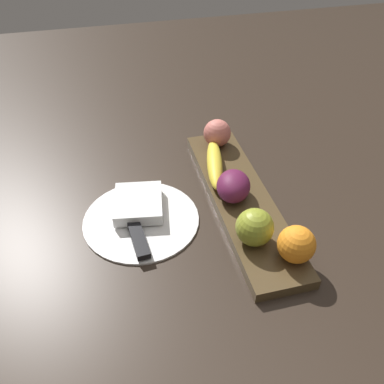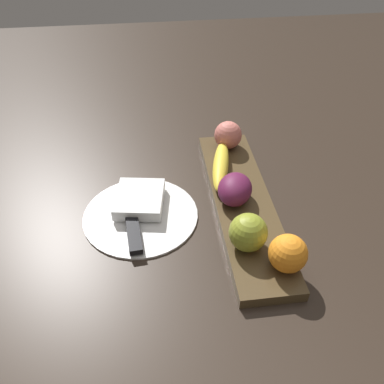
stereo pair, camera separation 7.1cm
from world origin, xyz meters
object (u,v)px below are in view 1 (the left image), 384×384
apple (255,227)px  banana (215,163)px  fruit_tray (241,199)px  folded_napkin (138,203)px  dinner_plate (141,219)px  peach (217,133)px  knife (137,234)px  orange_near_apple (296,244)px  grape_bunch (233,186)px

apple → banana: apple is taller
fruit_tray → folded_napkin: 0.21m
dinner_plate → peach: bearing=-48.2°
fruit_tray → dinner_plate: 0.20m
apple → peach: bearing=-4.7°
banana → knife: bearing=140.7°
dinner_plate → knife: 0.05m
fruit_tray → apple: 0.13m
orange_near_apple → peach: 0.36m
fruit_tray → knife: 0.22m
orange_near_apple → peach: size_ratio=1.02×
orange_near_apple → dinner_plate: orange_near_apple is taller
orange_near_apple → grape_bunch: 0.18m
banana → grape_bunch: grape_bunch is taller
folded_napkin → fruit_tray: bearing=-97.9°
banana → peach: bearing=-6.1°
orange_near_apple → fruit_tray: bearing=10.8°
fruit_tray → peach: size_ratio=7.33×
dinner_plate → banana: bearing=-61.2°
peach → folded_napkin: size_ratio=0.60×
apple → grape_bunch: 0.12m
grape_bunch → folded_napkin: (0.03, 0.19, -0.03)m
peach → knife: bearing=136.3°
dinner_plate → folded_napkin: size_ratio=2.14×
dinner_plate → knife: bearing=162.8°
fruit_tray → folded_napkin: (0.03, 0.20, 0.01)m
banana → grape_bunch: size_ratio=2.07×
dinner_plate → grape_bunch: bearing=-89.5°
apple → folded_napkin: (0.15, 0.18, -0.04)m
grape_bunch → dinner_plate: 0.19m
grape_bunch → knife: (-0.05, 0.20, -0.04)m
fruit_tray → grape_bunch: 0.04m
peach → grape_bunch: bearing=173.2°
grape_bunch → knife: size_ratio=0.46×
fruit_tray → banana: bearing=16.1°
banana → peach: (0.09, -0.03, 0.02)m
dinner_plate → orange_near_apple: bearing=-126.2°
banana → folded_napkin: 0.19m
banana → orange_near_apple: bearing=-153.6°
fruit_tray → peach: (0.19, -0.00, 0.04)m
fruit_tray → grape_bunch: grape_bunch is taller
banana → grape_bunch: bearing=-160.1°
peach → knife: size_ratio=0.35×
banana → folded_napkin: size_ratio=1.65×
peach → grape_bunch: peach is taller
orange_near_apple → dinner_plate: bearing=53.8°
banana → peach: peach is taller
dinner_plate → folded_napkin: 0.03m
orange_near_apple → knife: 0.28m
grape_bunch → dinner_plate: grape_bunch is taller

